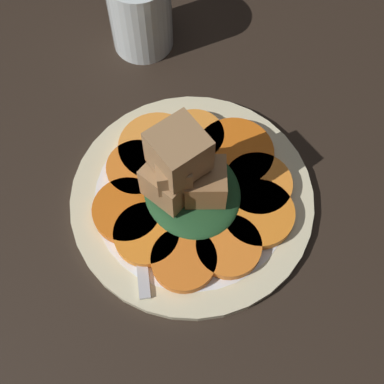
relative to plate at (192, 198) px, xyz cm
name	(u,v)px	position (x,y,z in cm)	size (l,w,h in cm)	color
table_slab	(192,204)	(0.00, 0.00, -1.52)	(120.00, 120.00, 2.00)	black
plate	(192,198)	(0.00, 0.00, 0.00)	(25.74, 25.74, 1.05)	beige
carrot_slice_0	(229,246)	(6.82, 0.85, 1.17)	(6.59, 6.59, 1.17)	orange
carrot_slice_1	(258,214)	(4.93, 5.17, 1.17)	(7.47, 7.47, 1.17)	orange
carrot_slice_2	(258,185)	(1.97, 6.70, 1.17)	(7.26, 7.26, 1.17)	orange
carrot_slice_3	(234,153)	(-2.46, 6.22, 1.17)	(8.49, 8.49, 1.17)	#D66014
carrot_slice_4	(195,137)	(-6.20, 3.20, 1.17)	(6.51, 6.51, 1.17)	orange
carrot_slice_5	(157,148)	(-6.66, -1.08, 1.17)	(8.43, 8.43, 1.17)	orange
carrot_slice_6	(137,169)	(-5.14, -4.04, 1.17)	(6.58, 6.58, 1.17)	orange
carrot_slice_7	(127,211)	(-1.07, -6.86, 1.17)	(7.14, 7.14, 1.17)	#D66114
carrot_slice_8	(147,234)	(2.18, -6.06, 1.17)	(6.68, 6.68, 1.17)	orange
carrot_slice_9	(184,260)	(6.21, -3.78, 1.17)	(6.54, 6.54, 1.17)	orange
center_pile	(185,179)	(-0.27, -0.63, 4.55)	(11.02, 9.95, 11.37)	#1E4723
fork	(137,211)	(-0.78, -5.91, 0.78)	(17.33, 6.95, 0.40)	#B2B2B7
water_glass	(140,12)	(-22.42, 3.80, 4.43)	(7.41, 7.41, 9.91)	silver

